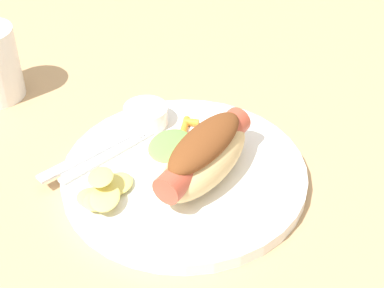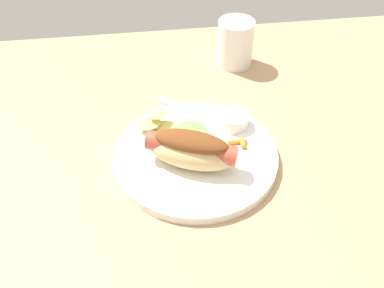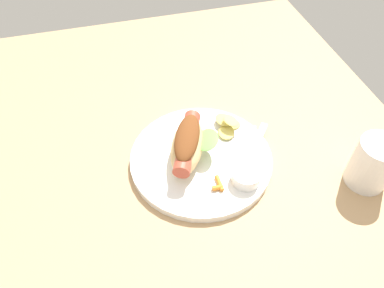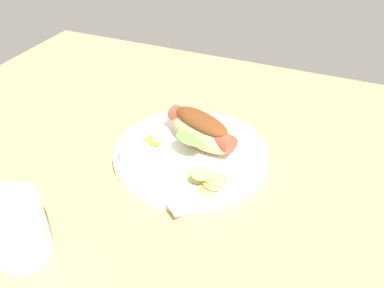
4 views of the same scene
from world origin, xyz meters
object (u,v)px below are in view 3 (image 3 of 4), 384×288
at_px(hot_dog, 188,143).
at_px(knife, 255,147).
at_px(fork, 245,149).
at_px(drinking_cup, 373,164).
at_px(plate, 201,159).
at_px(chips_pile, 228,124).
at_px(carrot_garnish, 219,185).
at_px(sauce_ramekin, 246,176).

distance_m(hot_dog, knife, 0.14).
xyz_separation_m(fork, drinking_cup, (0.12, 0.20, 0.03)).
height_order(plate, chips_pile, chips_pile).
relative_size(plate, drinking_cup, 2.79).
bearing_deg(drinking_cup, hot_dog, -113.76).
height_order(chips_pile, carrot_garnish, chips_pile).
bearing_deg(chips_pile, sauce_ramekin, -5.13).
relative_size(hot_dog, sauce_ramekin, 2.85).
relative_size(knife, carrot_garnish, 4.34).
height_order(plate, sauce_ramekin, sauce_ramekin).
height_order(chips_pile, drinking_cup, drinking_cup).
relative_size(plate, knife, 1.96).
relative_size(hot_dog, carrot_garnish, 4.75).
distance_m(carrot_garnish, drinking_cup, 0.28).
bearing_deg(plate, fork, 85.37).
bearing_deg(sauce_ramekin, knife, 145.66).
bearing_deg(carrot_garnish, sauce_ramekin, 90.54).
xyz_separation_m(hot_dog, fork, (0.02, 0.11, -0.03)).
relative_size(hot_dog, chips_pile, 2.03).
bearing_deg(plate, knife, 86.20).
relative_size(sauce_ramekin, knife, 0.38).
height_order(sauce_ramekin, chips_pile, chips_pile).
bearing_deg(fork, drinking_cup, 94.56).
height_order(hot_dog, chips_pile, hot_dog).
distance_m(hot_dog, fork, 0.12).
bearing_deg(knife, carrot_garnish, -16.87).
xyz_separation_m(plate, carrot_garnish, (0.08, 0.01, 0.01)).
bearing_deg(knife, sauce_ramekin, 3.60).
bearing_deg(hot_dog, plate, 89.51).
bearing_deg(plate, chips_pile, 129.23).
bearing_deg(hot_dog, fork, 104.48).
bearing_deg(hot_dog, knife, 105.84).
relative_size(hot_dog, drinking_cup, 1.56).
relative_size(plate, fork, 2.25).
relative_size(fork, chips_pile, 1.62).
height_order(hot_dog, fork, hot_dog).
bearing_deg(plate, sauce_ramekin, 39.18).
bearing_deg(knife, hot_dog, -59.65).
height_order(plate, fork, fork).
xyz_separation_m(sauce_ramekin, knife, (-0.07, 0.05, -0.01)).
bearing_deg(chips_pile, carrot_garnish, -24.86).
bearing_deg(knife, plate, -55.86).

